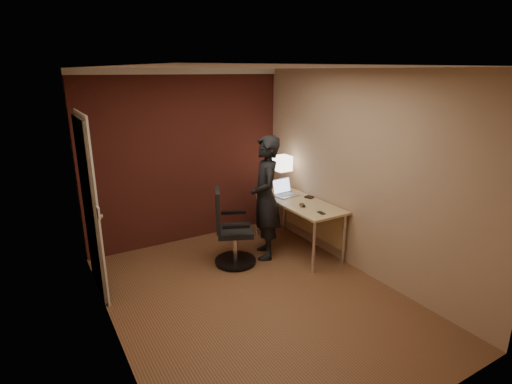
# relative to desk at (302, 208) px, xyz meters

# --- Properties ---
(room) EXTENTS (4.00, 4.00, 4.00)m
(room) POSITION_rel_desk_xyz_m (-1.53, 0.74, 0.77)
(room) COLOR brown
(room) RESTS_ON ground
(desk) EXTENTS (0.60, 1.50, 0.73)m
(desk) POSITION_rel_desk_xyz_m (0.00, 0.00, 0.00)
(desk) COLOR tan
(desk) RESTS_ON ground
(desk_lamp) EXTENTS (0.22, 0.22, 0.54)m
(desk_lamp) POSITION_rel_desk_xyz_m (0.01, 0.51, 0.55)
(desk_lamp) COLOR silver
(desk_lamp) RESTS_ON desk
(laptop) EXTENTS (0.36, 0.29, 0.23)m
(laptop) POSITION_rel_desk_xyz_m (-0.08, 0.32, 0.19)
(laptop) COLOR silver
(laptop) RESTS_ON desk
(mouse) EXTENTS (0.10, 0.12, 0.03)m
(mouse) POSITION_rel_desk_xyz_m (-0.17, -0.23, 0.14)
(mouse) COLOR black
(mouse) RESTS_ON desk
(phone) EXTENTS (0.07, 0.12, 0.01)m
(phone) POSITION_rel_desk_xyz_m (-0.13, -0.57, 0.13)
(phone) COLOR black
(phone) RESTS_ON desk
(wallet) EXTENTS (0.12, 0.13, 0.02)m
(wallet) POSITION_rel_desk_xyz_m (0.14, 0.02, 0.14)
(wallet) COLOR black
(wallet) RESTS_ON desk
(office_chair) EXTENTS (0.60, 0.65, 1.01)m
(office_chair) POSITION_rel_desk_xyz_m (-1.11, 0.07, -0.16)
(office_chair) COLOR black
(office_chair) RESTS_ON ground
(person) EXTENTS (0.61, 0.72, 1.67)m
(person) POSITION_rel_desk_xyz_m (-0.58, 0.04, 0.24)
(person) COLOR black
(person) RESTS_ON ground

